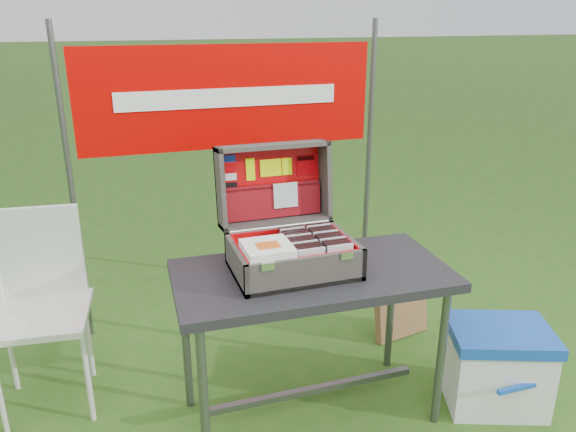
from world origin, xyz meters
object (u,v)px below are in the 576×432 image
object	(u,v)px
cooler	(496,366)
chair	(40,318)
suitcase	(289,212)
table	(311,345)
cardboard_box	(401,307)

from	to	relation	value
cooler	chair	xyz separation A→B (m)	(-1.96, 0.63, 0.26)
suitcase	cooler	world-z (taller)	suitcase
table	cardboard_box	size ratio (longest dim) A/B	3.27
suitcase	chair	bearing A→B (deg)	161.34
table	cooler	size ratio (longest dim) A/B	2.56
table	suitcase	world-z (taller)	suitcase
cooler	cardboard_box	distance (m)	0.68
suitcase	cardboard_box	world-z (taller)	suitcase
chair	cardboard_box	bearing A→B (deg)	6.81
suitcase	chair	size ratio (longest dim) A/B	0.57
cardboard_box	table	bearing A→B (deg)	-158.32
chair	cardboard_box	distance (m)	1.86
cooler	table	bearing A→B (deg)	-173.02
cardboard_box	suitcase	bearing A→B (deg)	-165.61
cooler	chair	world-z (taller)	chair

